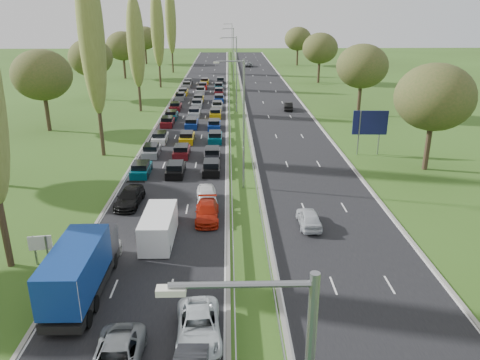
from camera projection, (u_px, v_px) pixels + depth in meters
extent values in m
plane|color=#2F4D18|center=(236.00, 109.00, 79.44)|extent=(260.00, 260.00, 0.00)
cube|color=black|center=(197.00, 107.00, 81.62)|extent=(10.50, 215.00, 0.04)
cube|color=black|center=(275.00, 106.00, 81.95)|extent=(10.50, 215.00, 0.04)
cube|color=gray|center=(229.00, 103.00, 81.56)|extent=(0.06, 215.00, 0.32)
cube|color=gray|center=(243.00, 103.00, 81.62)|extent=(0.06, 215.00, 0.32)
cylinder|color=gray|center=(244.00, 126.00, 42.65)|extent=(0.18, 0.18, 12.00)
cylinder|color=gray|center=(236.00, 75.00, 75.49)|extent=(0.18, 0.18, 12.00)
cylinder|color=gray|center=(234.00, 55.00, 108.33)|extent=(0.18, 0.18, 12.00)
cylinder|color=gray|center=(232.00, 44.00, 141.17)|extent=(0.18, 0.18, 12.00)
cylinder|color=#2D2116|center=(2.00, 216.00, 29.95)|extent=(0.44, 0.44, 7.20)
cylinder|color=#2D2116|center=(100.00, 122.00, 53.29)|extent=(0.44, 0.44, 7.92)
ellipsoid|color=olive|center=(91.00, 33.00, 49.95)|extent=(2.80, 2.80, 17.60)
cylinder|color=#2D2116|center=(139.00, 92.00, 76.99)|extent=(0.44, 0.44, 6.48)
ellipsoid|color=olive|center=(136.00, 42.00, 74.26)|extent=(2.80, 2.80, 14.40)
cylinder|color=#2D2116|center=(160.00, 70.00, 100.32)|extent=(0.44, 0.44, 7.20)
ellipsoid|color=olive|center=(157.00, 27.00, 97.29)|extent=(2.80, 2.80, 16.00)
cylinder|color=#2D2116|center=(172.00, 57.00, 123.65)|extent=(0.44, 0.44, 7.92)
ellipsoid|color=olive|center=(171.00, 19.00, 120.31)|extent=(2.80, 2.80, 17.60)
cylinder|color=#2D2116|center=(47.00, 114.00, 64.82)|extent=(0.56, 0.56, 4.84)
ellipsoid|color=#38471E|center=(42.00, 75.00, 63.00)|extent=(8.00, 8.00, 6.80)
cylinder|color=#2D2116|center=(94.00, 86.00, 87.34)|extent=(0.56, 0.56, 4.84)
ellipsoid|color=#38471E|center=(91.00, 57.00, 85.52)|extent=(8.00, 8.00, 6.80)
cylinder|color=#2D2116|center=(125.00, 68.00, 113.61)|extent=(0.56, 0.56, 4.84)
ellipsoid|color=#38471E|center=(123.00, 46.00, 111.79)|extent=(8.00, 8.00, 6.80)
cylinder|color=#2D2116|center=(146.00, 56.00, 143.63)|extent=(0.56, 0.56, 4.84)
ellipsoid|color=#38471E|center=(145.00, 38.00, 141.81)|extent=(8.00, 8.00, 6.80)
cylinder|color=#2D2116|center=(427.00, 147.00, 49.05)|extent=(0.56, 0.56, 4.84)
ellipsoid|color=#38471E|center=(435.00, 97.00, 47.23)|extent=(8.00, 8.00, 6.80)
cylinder|color=#2D2116|center=(359.00, 100.00, 74.39)|extent=(0.56, 0.56, 4.84)
ellipsoid|color=#38471E|center=(362.00, 66.00, 72.56)|extent=(8.00, 8.00, 6.80)
cylinder|color=#2D2116|center=(319.00, 72.00, 107.23)|extent=(0.56, 0.56, 4.84)
ellipsoid|color=#38471E|center=(320.00, 48.00, 105.40)|extent=(8.00, 8.00, 6.80)
cylinder|color=#2D2116|center=(297.00, 57.00, 140.06)|extent=(0.56, 0.56, 4.84)
ellipsoid|color=#38471E|center=(298.00, 39.00, 138.24)|extent=(8.00, 8.00, 6.80)
cube|color=#053F4C|center=(141.00, 170.00, 48.11)|extent=(1.75, 4.00, 0.80)
cube|color=slate|center=(152.00, 152.00, 54.40)|extent=(1.75, 4.00, 0.80)
cube|color=silver|center=(160.00, 139.00, 59.89)|extent=(1.75, 4.00, 0.80)
cube|color=#590F14|center=(168.00, 123.00, 68.19)|extent=(1.75, 4.00, 0.80)
cube|color=#053F4C|center=(172.00, 116.00, 72.36)|extent=(1.75, 4.00, 0.80)
cube|color=#590F14|center=(176.00, 107.00, 78.84)|extent=(1.75, 4.00, 0.80)
cube|color=slate|center=(180.00, 97.00, 87.76)|extent=(1.75, 4.00, 0.80)
cube|color=#BF990C|center=(183.00, 93.00, 92.40)|extent=(1.75, 4.00, 0.80)
cube|color=slate|center=(187.00, 86.00, 100.97)|extent=(1.75, 4.00, 0.80)
cube|color=black|center=(188.00, 83.00, 104.95)|extent=(1.75, 4.00, 0.80)
cube|color=black|center=(176.00, 171.00, 48.05)|extent=(1.75, 4.00, 0.80)
cube|color=#590F14|center=(182.00, 152.00, 54.13)|extent=(1.75, 4.00, 0.80)
cube|color=#BF990C|center=(187.00, 139.00, 59.91)|extent=(1.75, 4.00, 0.80)
cube|color=navy|center=(192.00, 124.00, 67.32)|extent=(1.75, 4.00, 0.80)
cube|color=#B2B7BC|center=(195.00, 113.00, 74.38)|extent=(1.75, 4.00, 0.80)
cube|color=#B2B7BC|center=(197.00, 104.00, 81.30)|extent=(1.75, 4.00, 0.80)
cube|color=#BF990C|center=(199.00, 100.00, 85.54)|extent=(1.75, 4.00, 0.80)
cube|color=#B2B7BC|center=(201.00, 91.00, 94.31)|extent=(1.75, 4.00, 0.80)
cube|color=#A50C0A|center=(203.00, 87.00, 99.62)|extent=(1.75, 4.00, 0.80)
cube|color=#BF990C|center=(205.00, 82.00, 105.94)|extent=(1.75, 4.00, 0.80)
cube|color=black|center=(211.00, 169.00, 48.68)|extent=(1.75, 4.00, 0.80)
cube|color=black|center=(212.00, 155.00, 53.14)|extent=(1.75, 4.00, 0.80)
cube|color=#053F4C|center=(215.00, 138.00, 60.06)|extent=(1.75, 4.00, 0.80)
cube|color=navy|center=(214.00, 126.00, 66.46)|extent=(1.75, 4.00, 0.80)
cube|color=#BF990C|center=(215.00, 114.00, 73.66)|extent=(1.75, 4.00, 0.80)
cube|color=#B2B7BC|center=(217.00, 106.00, 79.69)|extent=(1.75, 4.00, 0.80)
cube|color=navy|center=(219.00, 99.00, 85.86)|extent=(1.75, 4.00, 0.80)
cube|color=#590F14|center=(219.00, 92.00, 92.92)|extent=(1.75, 4.00, 0.80)
cube|color=#053F4C|center=(219.00, 87.00, 99.39)|extent=(1.75, 4.00, 0.80)
cube|color=black|center=(220.00, 81.00, 107.14)|extent=(1.75, 4.00, 0.80)
imported|color=silver|center=(95.00, 259.00, 30.53)|extent=(2.69, 5.31, 1.44)
imported|color=black|center=(130.00, 197.00, 40.59)|extent=(2.25, 4.90, 1.39)
imported|color=slate|center=(116.00, 360.00, 21.82)|extent=(2.43, 5.04, 1.38)
imported|color=#043143|center=(160.00, 221.00, 35.90)|extent=(2.15, 5.24, 1.52)
imported|color=silver|center=(199.00, 327.00, 24.07)|extent=(2.63, 5.07, 1.37)
imported|color=#A81C0A|center=(207.00, 212.00, 37.69)|extent=(1.96, 4.64, 1.34)
imported|color=white|center=(207.00, 195.00, 40.85)|extent=(2.08, 4.46, 1.48)
imported|color=silver|center=(309.00, 218.00, 36.58)|extent=(1.64, 4.05, 1.38)
imported|color=black|center=(288.00, 106.00, 78.61)|extent=(1.74, 4.13, 1.32)
imported|color=gray|center=(249.00, 64.00, 137.65)|extent=(2.58, 5.03, 1.36)
cube|color=black|center=(84.00, 284.00, 27.75)|extent=(2.29, 8.58, 0.50)
cube|color=navy|center=(75.00, 268.00, 26.18)|extent=(2.38, 6.48, 2.42)
cube|color=silver|center=(56.00, 302.00, 23.16)|extent=(2.33, 0.06, 2.32)
cube|color=black|center=(97.00, 246.00, 30.50)|extent=(2.33, 2.10, 2.20)
cylinder|color=black|center=(98.00, 261.00, 30.72)|extent=(2.00, 1.00, 1.00)
cylinder|color=black|center=(68.00, 320.00, 24.92)|extent=(2.00, 1.00, 1.00)
cube|color=white|center=(159.00, 227.00, 34.04)|extent=(2.16, 5.40, 2.16)
cube|color=black|center=(163.00, 215.00, 36.31)|extent=(2.11, 0.86, 1.73)
cylinder|color=black|center=(150.00, 226.00, 35.90)|extent=(0.27, 0.73, 0.73)
cylinder|color=black|center=(169.00, 248.00, 32.70)|extent=(0.27, 0.73, 0.73)
cylinder|color=gray|center=(35.00, 250.00, 30.97)|extent=(0.16, 0.16, 2.10)
cylinder|color=gray|center=(47.00, 250.00, 30.99)|extent=(0.16, 0.16, 2.10)
cube|color=silver|center=(40.00, 243.00, 30.79)|extent=(1.50, 0.31, 1.00)
cylinder|color=gray|center=(359.00, 133.00, 54.01)|extent=(0.16, 0.16, 5.20)
cylinder|color=gray|center=(379.00, 133.00, 54.07)|extent=(0.16, 0.16, 5.20)
cube|color=#121552|center=(370.00, 123.00, 53.62)|extent=(4.00, 0.30, 2.80)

